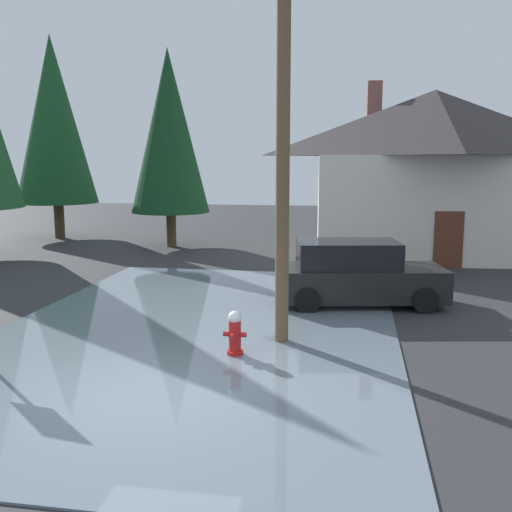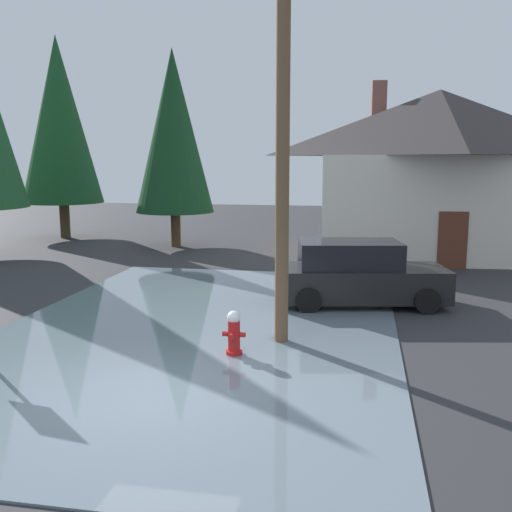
{
  "view_description": "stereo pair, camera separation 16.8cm",
  "coord_description": "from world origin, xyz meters",
  "px_view_note": "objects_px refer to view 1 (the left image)",
  "views": [
    {
      "loc": [
        3.14,
        -8.4,
        3.75
      ],
      "look_at": [
        1.12,
        3.42,
        1.76
      ],
      "focal_mm": 40.53,
      "sensor_mm": 36.0,
      "label": 1
    },
    {
      "loc": [
        3.31,
        -8.37,
        3.75
      ],
      "look_at": [
        1.12,
        3.42,
        1.76
      ],
      "focal_mm": 40.53,
      "sensor_mm": 36.0,
      "label": 2
    }
  ],
  "objects_px": {
    "utility_pole": "(283,148)",
    "house": "(432,170)",
    "fire_hydrant": "(235,334)",
    "pine_tree_tall_left": "(169,132)",
    "parked_car": "(356,275)",
    "pine_tree_short_left": "(54,120)"
  },
  "relations": [
    {
      "from": "utility_pole",
      "to": "house",
      "type": "distance_m",
      "value": 13.61
    },
    {
      "from": "fire_hydrant",
      "to": "utility_pole",
      "type": "xyz_separation_m",
      "value": [
        0.78,
        1.0,
        3.55
      ]
    },
    {
      "from": "utility_pole",
      "to": "house",
      "type": "relative_size",
      "value": 0.74
    },
    {
      "from": "house",
      "to": "pine_tree_tall_left",
      "type": "height_order",
      "value": "pine_tree_tall_left"
    },
    {
      "from": "fire_hydrant",
      "to": "parked_car",
      "type": "distance_m",
      "value": 5.1
    },
    {
      "from": "parked_car",
      "to": "pine_tree_short_left",
      "type": "relative_size",
      "value": 0.48
    },
    {
      "from": "fire_hydrant",
      "to": "utility_pole",
      "type": "relative_size",
      "value": 0.12
    },
    {
      "from": "utility_pole",
      "to": "parked_car",
      "type": "distance_m",
      "value": 5.0
    },
    {
      "from": "parked_car",
      "to": "pine_tree_tall_left",
      "type": "bearing_deg",
      "value": 131.2
    },
    {
      "from": "fire_hydrant",
      "to": "pine_tree_short_left",
      "type": "xyz_separation_m",
      "value": [
        -11.93,
        15.44,
        5.17
      ]
    },
    {
      "from": "pine_tree_tall_left",
      "to": "parked_car",
      "type": "bearing_deg",
      "value": -48.8
    },
    {
      "from": "pine_tree_tall_left",
      "to": "pine_tree_short_left",
      "type": "height_order",
      "value": "pine_tree_short_left"
    },
    {
      "from": "fire_hydrant",
      "to": "house",
      "type": "distance_m",
      "value": 15.09
    },
    {
      "from": "house",
      "to": "parked_car",
      "type": "xyz_separation_m",
      "value": [
        -2.94,
        -9.31,
        -2.58
      ]
    },
    {
      "from": "fire_hydrant",
      "to": "utility_pole",
      "type": "height_order",
      "value": "utility_pole"
    },
    {
      "from": "house",
      "to": "pine_tree_short_left",
      "type": "distance_m",
      "value": 17.4
    },
    {
      "from": "fire_hydrant",
      "to": "pine_tree_tall_left",
      "type": "relative_size",
      "value": 0.11
    },
    {
      "from": "house",
      "to": "parked_car",
      "type": "bearing_deg",
      "value": -107.54
    },
    {
      "from": "pine_tree_tall_left",
      "to": "pine_tree_short_left",
      "type": "xyz_separation_m",
      "value": [
        -6.24,
        1.78,
        0.65
      ]
    },
    {
      "from": "pine_tree_tall_left",
      "to": "fire_hydrant",
      "type": "bearing_deg",
      "value": -67.41
    },
    {
      "from": "fire_hydrant",
      "to": "utility_pole",
      "type": "bearing_deg",
      "value": 52.07
    },
    {
      "from": "fire_hydrant",
      "to": "house",
      "type": "relative_size",
      "value": 0.09
    }
  ]
}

